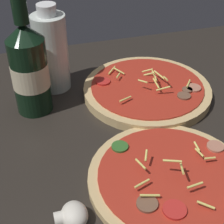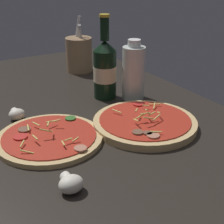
% 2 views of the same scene
% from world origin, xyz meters
% --- Properties ---
extents(counter_slab, '(1.60, 0.90, 0.03)m').
position_xyz_m(counter_slab, '(0.00, 0.00, 0.01)').
color(counter_slab, '#28231E').
rests_on(counter_slab, ground).
extents(pizza_near, '(0.26, 0.26, 0.05)m').
position_xyz_m(pizza_near, '(-0.01, -0.08, 0.03)').
color(pizza_near, tan).
rests_on(pizza_near, counter_slab).
extents(pizza_far, '(0.27, 0.27, 0.05)m').
position_xyz_m(pizza_far, '(0.04, 0.16, 0.04)').
color(pizza_far, tan).
rests_on(pizza_far, counter_slab).
extents(beer_bottle, '(0.07, 0.07, 0.26)m').
position_xyz_m(beer_bottle, '(-0.19, 0.18, 0.12)').
color(beer_bottle, black).
rests_on(beer_bottle, counter_slab).
extents(oil_bottle, '(0.07, 0.07, 0.19)m').
position_xyz_m(oil_bottle, '(-0.14, 0.25, 0.11)').
color(oil_bottle, silver).
rests_on(oil_bottle, counter_slab).
extents(mushroom_left, '(0.05, 0.04, 0.03)m').
position_xyz_m(mushroom_left, '(-0.17, -0.11, 0.04)').
color(mushroom_left, white).
rests_on(mushroom_left, counter_slab).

